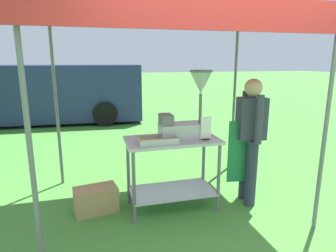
# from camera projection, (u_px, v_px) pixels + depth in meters

# --- Properties ---
(ground_plane) EXTENTS (70.00, 70.00, 0.00)m
(ground_plane) POSITION_uv_depth(u_px,v_px,m) (134.00, 124.00, 8.44)
(ground_plane) COLOR #478E38
(stall_canopy) EXTENTS (3.01, 2.20, 2.34)m
(stall_canopy) POSITION_uv_depth(u_px,v_px,m) (170.00, 21.00, 3.27)
(stall_canopy) COLOR slate
(stall_canopy) RESTS_ON ground
(donut_cart) EXTENTS (1.12, 0.59, 0.90)m
(donut_cart) POSITION_uv_depth(u_px,v_px,m) (172.00, 159.00, 3.54)
(donut_cart) COLOR #B7B7BC
(donut_cart) RESTS_ON ground
(donut_tray) EXTENTS (0.46, 0.27, 0.07)m
(donut_tray) POSITION_uv_depth(u_px,v_px,m) (157.00, 141.00, 3.31)
(donut_tray) COLOR #B7B7BC
(donut_tray) RESTS_ON donut_cart
(donut_fryer) EXTENTS (0.64, 0.28, 0.81)m
(donut_fryer) POSITION_uv_depth(u_px,v_px,m) (188.00, 112.00, 3.48)
(donut_fryer) COLOR #B7B7BC
(donut_fryer) RESTS_ON donut_cart
(menu_sign) EXTENTS (0.13, 0.05, 0.28)m
(menu_sign) POSITION_uv_depth(u_px,v_px,m) (206.00, 130.00, 3.42)
(menu_sign) COLOR black
(menu_sign) RESTS_ON donut_cart
(vendor) EXTENTS (0.46, 0.54, 1.61)m
(vendor) POSITION_uv_depth(u_px,v_px,m) (250.00, 135.00, 3.64)
(vendor) COLOR #2D3347
(vendor) RESTS_ON ground
(supply_crate) EXTENTS (0.55, 0.37, 0.31)m
(supply_crate) POSITION_uv_depth(u_px,v_px,m) (96.00, 200.00, 3.55)
(supply_crate) COLOR tan
(supply_crate) RESTS_ON ground
(van_navy) EXTENTS (5.64, 2.35, 1.69)m
(van_navy) POSITION_uv_depth(u_px,v_px,m) (46.00, 93.00, 8.63)
(van_navy) COLOR navy
(van_navy) RESTS_ON ground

